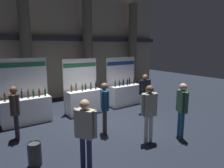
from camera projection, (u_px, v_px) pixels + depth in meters
The scene contains 12 objects.
ground_plane at pixel (103, 123), 7.85m from camera, with size 29.17×29.17×0.00m, color black.
hall_colonnade at pixel (56, 45), 11.21m from camera, with size 14.59×1.08×6.06m.
exhibitor_booth_0 at pixel (26, 107), 7.80m from camera, with size 1.89×0.66×2.46m.
exhibitor_booth_1 at pixel (84, 99), 8.98m from camera, with size 1.61×0.66×2.38m.
exhibitor_booth_2 at pixel (124, 93), 10.25m from camera, with size 1.73×0.66×2.36m.
trash_bin at pixel (35, 154), 5.03m from camera, with size 0.33×0.33×0.60m.
visitor_0 at pixel (105, 104), 6.76m from camera, with size 0.37×0.52×1.75m.
visitor_1 at pixel (182, 106), 6.45m from camera, with size 0.37×0.53×1.80m.
visitor_2 at pixel (85, 128), 4.70m from camera, with size 0.44×0.53×1.75m.
visitor_3 at pixel (15, 108), 6.34m from camera, with size 0.34×0.53×1.72m.
visitor_5 at pixel (145, 90), 8.95m from camera, with size 0.60×0.26×1.72m.
visitor_6 at pixel (149, 108), 6.11m from camera, with size 0.57×0.31×1.80m.
Camera 1 is at (-3.96, -6.30, 2.94)m, focal length 32.61 mm.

